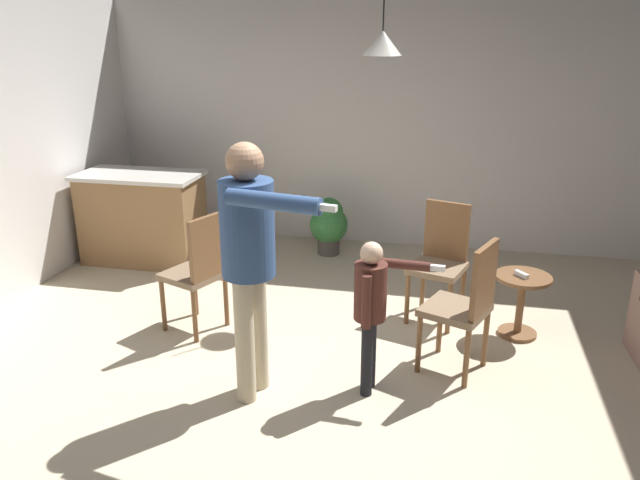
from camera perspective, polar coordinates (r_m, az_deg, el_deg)
name	(u,v)px	position (r m, az deg, el deg)	size (l,w,h in m)	color
ground	(335,389)	(4.41, 1.38, -13.58)	(7.68, 7.68, 0.00)	beige
wall_back	(390,125)	(6.96, 6.47, 10.46)	(6.40, 0.10, 2.70)	silver
kitchen_counter	(143,217)	(6.77, -16.01, 2.01)	(1.26, 0.66, 0.95)	olive
side_table_by_couch	(521,298)	(5.21, 18.02, -5.09)	(0.44, 0.44, 0.52)	brown
person_adult	(250,246)	(3.92, -6.47, -0.52)	(0.80, 0.60, 1.73)	tan
person_child	(372,301)	(4.09, 4.79, -5.63)	(0.58, 0.31, 1.08)	black
dining_chair_by_counter	(199,268)	(5.05, -11.09, -2.59)	(0.55, 0.55, 1.00)	brown
dining_chair_near_wall	(441,257)	(5.28, 11.04, -1.59)	(0.53, 0.53, 1.00)	brown
dining_chair_centre_back	(466,303)	(4.47, 13.26, -5.67)	(0.55, 0.55, 1.00)	brown
potted_plant_corner	(329,223)	(6.74, 0.81, 1.55)	(0.41, 0.41, 0.63)	#4C4742
spare_remote_on_table	(522,274)	(5.11, 18.06, -3.03)	(0.04, 0.13, 0.04)	white
ceiling_light_pendant	(383,43)	(5.35, 5.79, 17.62)	(0.32, 0.32, 0.55)	silver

